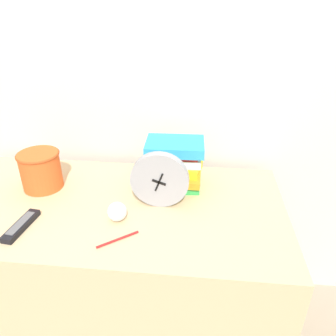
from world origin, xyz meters
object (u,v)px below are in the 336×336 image
object	(u,v)px
tv_remote	(21,225)
basket	(41,169)
desk_clock	(160,180)
book_stack	(175,163)
pen	(118,239)
crumpled_paper_ball	(117,212)

from	to	relation	value
tv_remote	basket	bearing A→B (deg)	98.97
desk_clock	book_stack	size ratio (longest dim) A/B	0.91
tv_remote	pen	bearing A→B (deg)	-4.62
desk_clock	basket	world-z (taller)	desk_clock
crumpled_paper_ball	basket	bearing A→B (deg)	152.39
tv_remote	pen	size ratio (longest dim) A/B	1.43
book_stack	tv_remote	distance (m)	0.62
crumpled_paper_ball	pen	xyz separation A→B (m)	(0.03, -0.11, -0.03)
basket	tv_remote	bearing A→B (deg)	-81.03
book_stack	basket	bearing A→B (deg)	-171.43
basket	pen	bearing A→B (deg)	-37.51
desk_clock	crumpled_paper_ball	size ratio (longest dim) A/B	3.12
basket	crumpled_paper_ball	distance (m)	0.41
book_stack	crumpled_paper_ball	xyz separation A→B (m)	(-0.18, -0.27, -0.06)
book_stack	pen	distance (m)	0.42
pen	basket	bearing A→B (deg)	142.49
pen	tv_remote	bearing A→B (deg)	175.38
crumpled_paper_ball	pen	bearing A→B (deg)	-75.95
basket	book_stack	bearing A→B (deg)	8.57
basket	crumpled_paper_ball	xyz separation A→B (m)	(0.36, -0.19, -0.05)
basket	tv_remote	size ratio (longest dim) A/B	0.96
basket	crumpled_paper_ball	bearing A→B (deg)	-27.61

